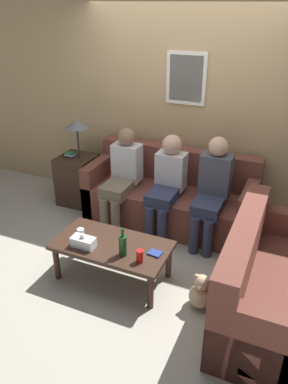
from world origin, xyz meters
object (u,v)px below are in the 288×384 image
at_px(drinking_glass, 81,233).
at_px(person_middle, 167,181).
at_px(teddy_bear, 201,293).
at_px(couch_main, 171,198).
at_px(wine_bottle, 123,245).
at_px(person_right, 212,188).
at_px(person_left, 122,174).
at_px(couch_side, 268,287).
at_px(coffee_table, 112,248).

xyz_separation_m(drinking_glass, person_middle, (0.50, 1.10, 0.19)).
bearing_deg(person_middle, teddy_bear, -55.66).
relative_size(drinking_glass, person_middle, 0.08).
relative_size(couch_main, person_middle, 1.77).
bearing_deg(wine_bottle, drinking_glass, 169.80).
xyz_separation_m(person_right, teddy_bear, (0.22, -1.10, -0.51)).
bearing_deg(wine_bottle, teddy_bear, 6.30).
bearing_deg(couch_main, person_left, -158.30).
distance_m(person_left, teddy_bear, 1.79).
bearing_deg(teddy_bear, person_right, 101.54).
bearing_deg(teddy_bear, wine_bottle, -173.70).
xyz_separation_m(couch_side, wine_bottle, (-1.29, -0.20, 0.20)).
xyz_separation_m(wine_bottle, person_left, (-0.59, 1.17, 0.12)).
xyz_separation_m(couch_side, person_middle, (-1.31, 1.00, 0.32)).
relative_size(coffee_table, person_middle, 0.98).
xyz_separation_m(couch_main, person_left, (-0.55, -0.22, 0.32)).
bearing_deg(teddy_bear, couch_side, 11.78).
bearing_deg(drinking_glass, person_middle, 65.75).
height_order(couch_side, wine_bottle, couch_side).
distance_m(coffee_table, wine_bottle, 0.27).
distance_m(coffee_table, person_right, 1.31).
bearing_deg(drinking_glass, coffee_table, 3.28).
xyz_separation_m(coffee_table, drinking_glass, (-0.34, -0.02, 0.10)).
bearing_deg(couch_side, person_left, 62.65).
bearing_deg(wine_bottle, person_right, 66.36).
height_order(couch_side, person_right, person_right).
bearing_deg(teddy_bear, couch_main, 120.72).
bearing_deg(couch_main, drinking_glass, -110.27).
height_order(coffee_table, person_left, person_left).
distance_m(drinking_glass, person_right, 1.51).
height_order(couch_side, person_middle, person_middle).
relative_size(coffee_table, person_right, 0.93).
bearing_deg(drinking_glass, couch_main, 69.73).
height_order(coffee_table, drinking_glass, drinking_glass).
distance_m(coffee_table, drinking_glass, 0.35).
xyz_separation_m(couch_main, teddy_bear, (0.78, -1.31, -0.17)).
height_order(drinking_glass, person_right, person_right).
bearing_deg(couch_side, coffee_table, 93.30).
distance_m(coffee_table, person_left, 1.17).
xyz_separation_m(couch_main, couch_side, (1.33, -1.19, 0.00)).
bearing_deg(wine_bottle, couch_main, 91.49).
height_order(couch_main, drinking_glass, couch_main).
xyz_separation_m(person_left, person_middle, (0.57, 0.02, 0.01)).
relative_size(wine_bottle, teddy_bear, 0.83).
xyz_separation_m(wine_bottle, person_middle, (-0.02, 1.20, 0.12)).
height_order(drinking_glass, person_left, person_left).
height_order(couch_main, teddy_bear, couch_main).
bearing_deg(wine_bottle, person_left, 116.76).
distance_m(couch_main, person_right, 0.68).
bearing_deg(couch_side, person_middle, 52.72).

